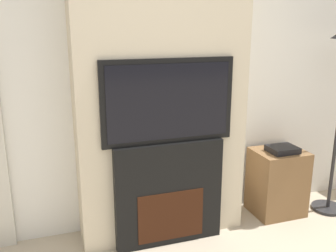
# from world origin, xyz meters

# --- Properties ---
(wall_back) EXTENTS (6.00, 0.06, 2.70)m
(wall_back) POSITION_xyz_m (0.00, 2.03, 1.35)
(wall_back) COLOR silver
(wall_back) RESTS_ON ground_plane
(chimney_breast) EXTENTS (1.27, 0.34, 2.70)m
(chimney_breast) POSITION_xyz_m (0.00, 1.83, 1.35)
(chimney_breast) COLOR beige
(chimney_breast) RESTS_ON ground_plane
(fireplace) EXTENTS (0.82, 0.15, 0.80)m
(fireplace) POSITION_xyz_m (0.00, 1.66, 0.40)
(fireplace) COLOR black
(fireplace) RESTS_ON ground_plane
(television) EXTENTS (0.96, 0.07, 0.60)m
(television) POSITION_xyz_m (0.00, 1.66, 1.10)
(television) COLOR black
(television) RESTS_ON fireplace
(media_stand) EXTENTS (0.43, 0.36, 0.63)m
(media_stand) POSITION_xyz_m (1.04, 1.78, 0.30)
(media_stand) COLOR brown
(media_stand) RESTS_ON ground_plane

